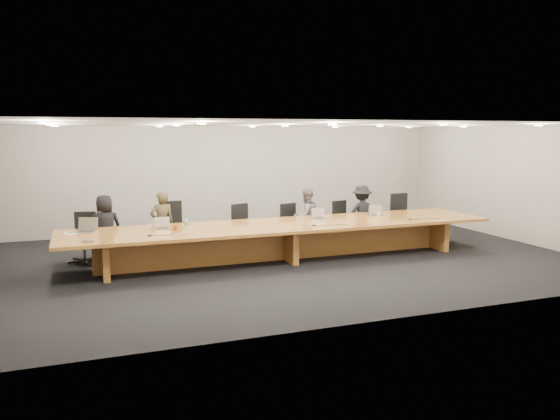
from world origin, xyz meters
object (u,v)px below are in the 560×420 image
object	(u,v)px
av_box	(89,241)
amber_mug	(175,228)
paper_cup_far	(379,215)
laptop_b	(162,223)
chair_mid_left	(245,226)
paper_cup_near	(323,217)
conference_table	(285,235)
chair_left	(175,228)
water_bottle	(186,224)
mic_center	(314,225)
chair_far_left	(83,237)
mic_right	(410,219)
chair_far_right	(403,215)
person_a	(105,227)
person_b	(162,224)
chair_mid_right	(293,224)
laptop_d	(320,214)
mic_left	(150,235)
person_c	(306,217)
laptop_e	(378,210)
person_d	(362,213)
chair_right	(344,221)
laptop_a	(85,225)

from	to	relation	value
av_box	amber_mug	bearing A→B (deg)	41.39
amber_mug	paper_cup_far	size ratio (longest dim) A/B	1.17
laptop_b	chair_mid_left	bearing A→B (deg)	33.03
paper_cup_near	paper_cup_far	distance (m)	1.29
laptop_b	amber_mug	bearing A→B (deg)	-46.38
conference_table	chair_left	distance (m)	2.41
paper_cup_near	av_box	size ratio (longest dim) A/B	0.42
water_bottle	mic_center	world-z (taller)	water_bottle
chair_far_left	mic_right	size ratio (longest dim) A/B	10.00
water_bottle	paper_cup_far	bearing A→B (deg)	0.41
chair_far_right	amber_mug	xyz separation A→B (m)	(-5.93, -1.21, 0.24)
av_box	person_a	bearing A→B (deg)	101.30
laptop_b	av_box	size ratio (longest dim) A/B	1.45
chair_far_left	laptop_b	bearing A→B (deg)	-16.49
chair_mid_left	person_b	distance (m)	1.88
chair_mid_right	mic_right	size ratio (longest dim) A/B	9.62
conference_table	laptop_d	size ratio (longest dim) A/B	29.57
laptop_b	laptop_d	bearing A→B (deg)	6.72
mic_left	person_c	bearing A→B (deg)	22.40
laptop_b	laptop_e	distance (m)	4.89
amber_mug	paper_cup_far	xyz separation A→B (m)	(4.59, 0.15, -0.01)
person_a	paper_cup_near	bearing A→B (deg)	160.37
person_c	laptop_b	distance (m)	3.59
person_d	person_a	bearing A→B (deg)	6.02
person_d	laptop_e	xyz separation A→B (m)	(-0.06, -0.85, 0.19)
chair_mid_left	mic_right	distance (m)	3.69
person_a	person_b	size ratio (longest dim) A/B	0.99
chair_mid_right	mic_left	world-z (taller)	chair_mid_right
chair_far_right	laptop_d	bearing A→B (deg)	-161.65
chair_far_left	chair_right	bearing A→B (deg)	16.38
water_bottle	mic_left	distance (m)	0.93
laptop_d	paper_cup_far	size ratio (longest dim) A/B	3.53
chair_left	av_box	bearing A→B (deg)	-145.61
person_a	av_box	world-z (taller)	person_a
amber_mug	conference_table	bearing A→B (deg)	-0.15
chair_left	person_b	world-z (taller)	person_b
person_c	laptop_b	world-z (taller)	person_c
person_c	mic_left	xyz separation A→B (m)	(-3.79, -1.56, 0.09)
person_a	person_b	world-z (taller)	person_b
chair_far_left	av_box	size ratio (longest dim) A/B	5.07
laptop_a	paper_cup_far	bearing A→B (deg)	20.80
person_c	laptop_b	xyz separation A→B (m)	(-3.47, -0.90, 0.19)
chair_mid_left	mic_center	bearing A→B (deg)	-79.45
person_a	person_b	xyz separation A→B (m)	(1.17, 0.03, 0.01)
chair_mid_right	water_bottle	size ratio (longest dim) A/B	4.84
paper_cup_near	av_box	bearing A→B (deg)	-169.68
laptop_a	laptop_b	xyz separation A→B (m)	(1.42, -0.09, -0.03)
laptop_b	av_box	xyz separation A→B (m)	(-1.38, -0.82, -0.10)
chair_mid_right	av_box	size ratio (longest dim) A/B	4.88
person_d	laptop_d	bearing A→B (deg)	35.87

